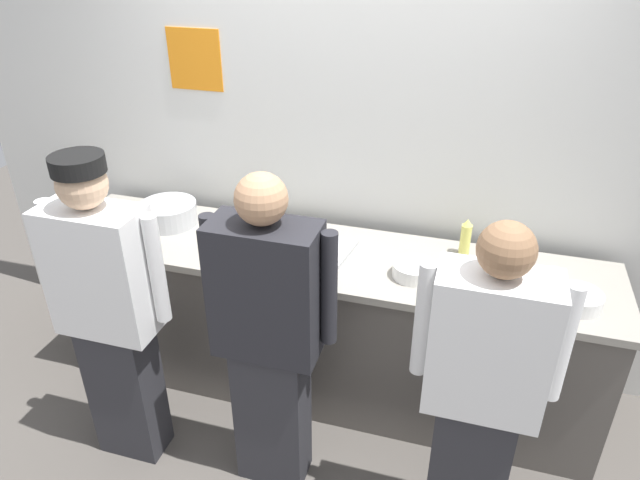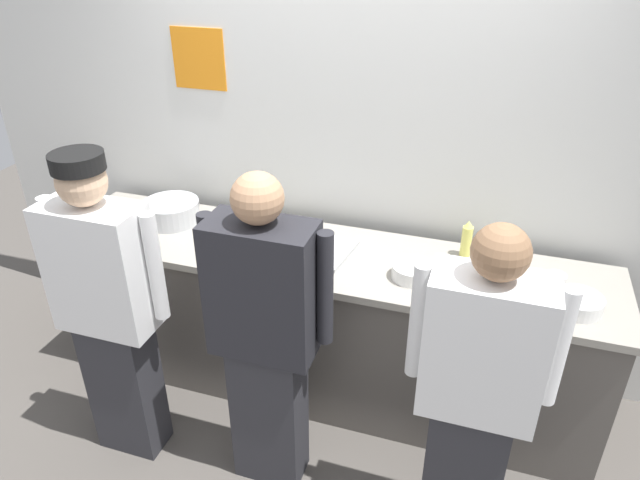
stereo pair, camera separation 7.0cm
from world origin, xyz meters
TOP-DOWN VIEW (x-y plane):
  - ground_plane at (0.00, 0.00)m, footprint 9.00×9.00m
  - wall_back at (-0.00, 0.83)m, footprint 4.82×0.11m
  - prep_counter at (0.00, 0.36)m, footprint 3.07×0.68m
  - chef_near_left at (-0.83, -0.37)m, footprint 0.60×0.24m
  - chef_center at (-0.05, -0.31)m, footprint 0.60×0.24m
  - chef_far_right at (0.87, -0.37)m, footprint 0.59×0.24m
  - plate_stack_front at (0.50, 0.27)m, footprint 0.21×0.21m
  - plate_stack_rear at (1.26, 0.23)m, footprint 0.22×0.22m
  - mixing_bowl_steel at (-0.96, 0.45)m, footprint 0.33×0.33m
  - sheet_tray at (-0.07, 0.38)m, footprint 0.47×0.39m
  - squeeze_bottle_primary at (0.73, 0.57)m, footprint 0.06×0.06m
  - squeeze_bottle_secondary at (-0.47, 0.40)m, footprint 0.06×0.06m
  - squeeze_bottle_spare at (0.70, 0.16)m, footprint 0.06×0.06m
  - ramekin_red_sauce at (-0.35, 0.25)m, footprint 0.11×0.11m
  - ramekin_yellow_sauce at (1.18, 0.45)m, footprint 0.11×0.11m
  - deli_cup at (-0.58, 0.44)m, footprint 0.09×0.09m

SIDE VIEW (x-z plane):
  - ground_plane at x=0.00m, z-range 0.00..0.00m
  - prep_counter at x=0.00m, z-range 0.00..0.92m
  - chef_far_right at x=0.87m, z-range 0.04..1.64m
  - chef_center at x=-0.05m, z-range 0.05..1.69m
  - chef_near_left at x=-0.83m, z-range 0.06..1.71m
  - sheet_tray at x=-0.07m, z-range 0.92..0.94m
  - ramekin_red_sauce at x=-0.35m, z-range 0.92..0.96m
  - ramekin_yellow_sauce at x=1.18m, z-range 0.92..0.96m
  - plate_stack_rear at x=1.26m, z-range 0.92..0.99m
  - plate_stack_front at x=0.50m, z-range 0.92..0.99m
  - deli_cup at x=-0.58m, z-range 0.92..1.01m
  - mixing_bowl_steel at x=-0.96m, z-range 0.92..1.05m
  - squeeze_bottle_spare at x=0.70m, z-range 0.92..1.09m
  - squeeze_bottle_secondary at x=-0.47m, z-range 0.92..1.12m
  - squeeze_bottle_primary at x=0.73m, z-range 0.92..1.12m
  - wall_back at x=0.00m, z-range 0.00..2.85m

